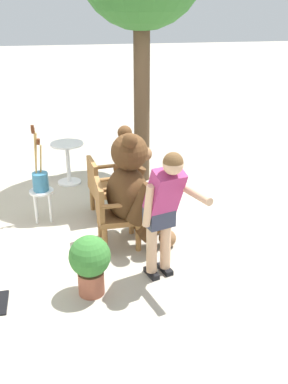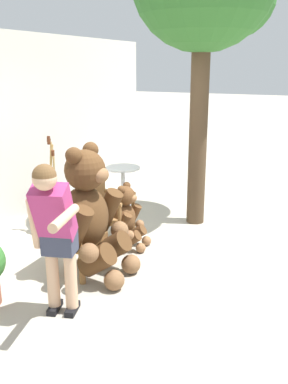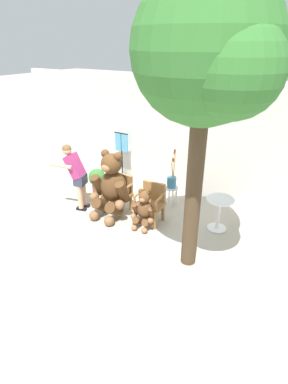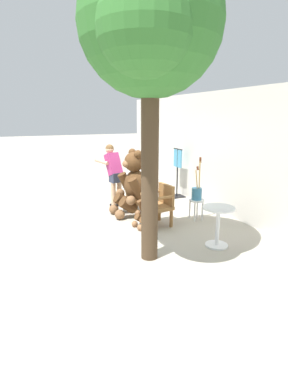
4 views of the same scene
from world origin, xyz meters
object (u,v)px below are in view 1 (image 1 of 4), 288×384
object	(u,v)px
wooden_chair_left	(113,212)
person_visitor	(164,205)
teddy_bear_small	(124,186)
potted_plant	(90,261)
brush_bucket	(40,178)
teddy_bear_large	(134,189)
round_side_table	(68,158)
wooden_chair_right	(105,186)
white_stool	(42,197)

from	to	relation	value
wooden_chair_left	person_visitor	size ratio (longest dim) A/B	0.56
teddy_bear_small	potted_plant	size ratio (longest dim) A/B	1.27
brush_bucket	teddy_bear_large	bearing A→B (deg)	-127.58
teddy_bear_large	round_side_table	size ratio (longest dim) A/B	2.11
brush_bucket	potted_plant	bearing A→B (deg)	-164.96
wooden_chair_right	person_visitor	size ratio (longest dim) A/B	0.56
wooden_chair_right	teddy_bear_small	bearing A→B (deg)	-87.82
wooden_chair_left	person_visitor	world-z (taller)	person_visitor
teddy_bear_large	round_side_table	bearing A→B (deg)	18.07
wooden_chair_left	potted_plant	world-z (taller)	wooden_chair_left
teddy_bear_large	round_side_table	distance (m)	2.35
wooden_chair_left	person_visitor	bearing A→B (deg)	-154.02
wooden_chair_right	potted_plant	distance (m)	1.88
wooden_chair_left	teddy_bear_small	xyz separation A→B (m)	(0.87, -0.29, -0.04)
wooden_chair_left	teddy_bear_small	bearing A→B (deg)	-18.39
teddy_bear_large	white_stool	size ratio (longest dim) A/B	3.30
wooden_chair_left	teddy_bear_small	size ratio (longest dim) A/B	0.99
white_stool	potted_plant	size ratio (longest dim) A/B	0.68
potted_plant	wooden_chair_right	bearing A→B (deg)	-12.04
white_stool	round_side_table	distance (m)	1.40
teddy_bear_large	brush_bucket	bearing A→B (deg)	52.42
wooden_chair_right	teddy_bear_small	size ratio (longest dim) A/B	0.99
wooden_chair_left	person_visitor	xyz separation A→B (m)	(-0.87, -0.42, 0.45)
teddy_bear_small	white_stool	size ratio (longest dim) A/B	1.88
teddy_bear_large	white_stool	xyz separation A→B (m)	(0.89, 1.15, -0.39)
wooden_chair_left	white_stool	bearing A→B (deg)	45.13
teddy_bear_large	round_side_table	world-z (taller)	teddy_bear_large
brush_bucket	wooden_chair_left	bearing A→B (deg)	-134.92
potted_plant	person_visitor	bearing A→B (deg)	-82.46
brush_bucket	round_side_table	size ratio (longest dim) A/B	1.30
teddy_bear_large	teddy_bear_small	distance (m)	0.92
wooden_chair_left	teddy_bear_small	world-z (taller)	teddy_bear_small
white_stool	round_side_table	bearing A→B (deg)	-17.94
teddy_bear_small	person_visitor	size ratio (longest dim) A/B	0.56
wooden_chair_left	brush_bucket	xyz separation A→B (m)	(0.89, 0.89, 0.18)
brush_bucket	potted_plant	size ratio (longest dim) A/B	1.37
person_visitor	potted_plant	distance (m)	0.97
round_side_table	teddy_bear_large	bearing A→B (deg)	-161.93
teddy_bear_small	white_stool	bearing A→B (deg)	89.01
wooden_chair_right	brush_bucket	world-z (taller)	brush_bucket
wooden_chair_right	brush_bucket	xyz separation A→B (m)	(0.03, 0.89, 0.18)
person_visitor	potted_plant	bearing A→B (deg)	97.54
wooden_chair_left	brush_bucket	bearing A→B (deg)	45.08
white_stool	brush_bucket	world-z (taller)	brush_bucket
white_stool	round_side_table	size ratio (longest dim) A/B	0.64
wooden_chair_left	round_side_table	bearing A→B (deg)	11.73
teddy_bear_large	white_stool	distance (m)	1.51
wooden_chair_right	teddy_bear_large	world-z (taller)	teddy_bear_large
wooden_chair_left	white_stool	size ratio (longest dim) A/B	1.87
wooden_chair_left	potted_plant	size ratio (longest dim) A/B	1.26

